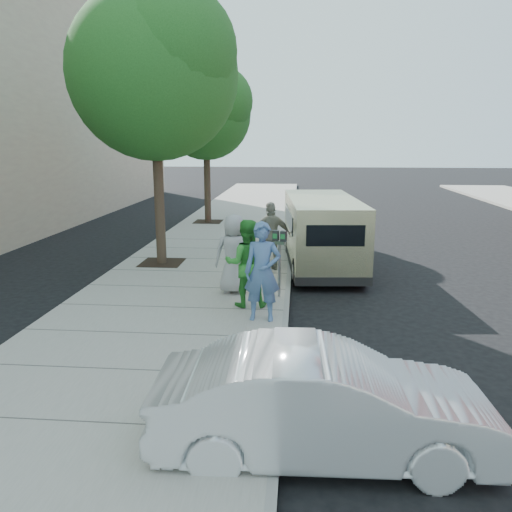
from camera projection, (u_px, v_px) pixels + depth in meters
The scene contains 12 objects.
ground at pixel (228, 294), 12.12m from camera, with size 120.00×120.00×0.00m, color black.
sidewalk at pixel (188, 290), 12.19m from camera, with size 5.00×60.00×0.15m, color gray.
curb_face at pixel (288, 293), 11.99m from camera, with size 0.12×60.00×0.16m, color gray.
tree_near at pixel (155, 68), 13.39m from camera, with size 4.62×4.60×7.53m.
tree_far at pixel (207, 110), 20.91m from camera, with size 3.92×3.80×6.49m.
parking_meter at pixel (279, 249), 11.21m from camera, with size 0.33×0.20×1.53m.
van at pixel (321, 231), 14.44m from camera, with size 2.27×5.65×2.05m.
sedan at pixel (324, 403), 5.80m from camera, with size 1.40×4.01×1.32m, color silver.
person_officer at pixel (262, 272), 9.77m from camera, with size 0.72×0.47×1.97m, color #4A6D9D.
person_green_shirt at pixel (246, 263), 10.61m from camera, with size 0.92×0.71×1.88m, color green.
person_gray_shirt at pixel (234, 254), 11.56m from camera, with size 0.91×0.59×1.86m, color #9E9EA0.
person_striped_polo at pixel (271, 236), 13.62m from camera, with size 1.10×0.46×1.88m, color gray.
Camera 1 is at (1.65, -11.50, 3.64)m, focal length 35.00 mm.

